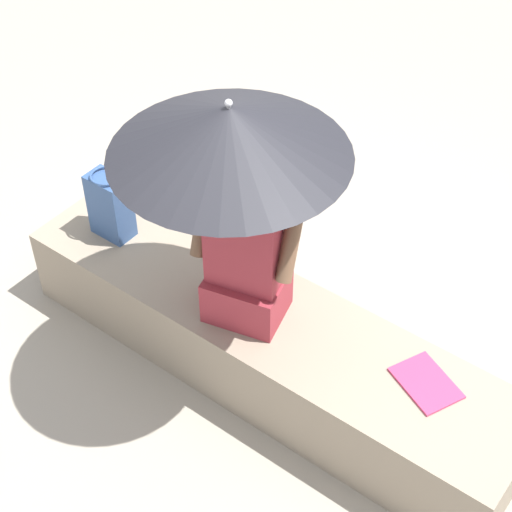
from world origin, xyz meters
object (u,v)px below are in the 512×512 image
(handbag_black, at_px, (110,205))
(magazine, at_px, (426,383))
(parasol, at_px, (229,131))
(person_seated, at_px, (246,249))

(handbag_black, xyz_separation_m, magazine, (1.73, 0.09, -0.17))
(handbag_black, height_order, magazine, handbag_black)
(parasol, xyz_separation_m, magazine, (0.87, 0.20, -1.02))
(parasol, xyz_separation_m, handbag_black, (-0.86, 0.11, -0.85))
(parasol, distance_m, handbag_black, 1.21)
(handbag_black, distance_m, magazine, 1.74)
(person_seated, bearing_deg, magazine, 8.12)
(magazine, bearing_deg, person_seated, -147.20)
(parasol, bearing_deg, handbag_black, 173.00)
(parasol, bearing_deg, person_seated, 79.63)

